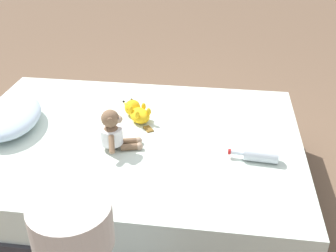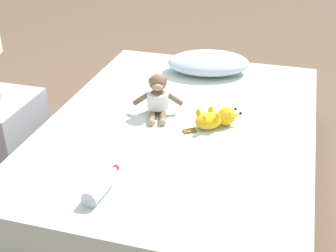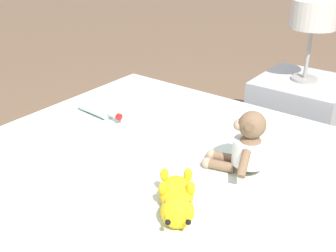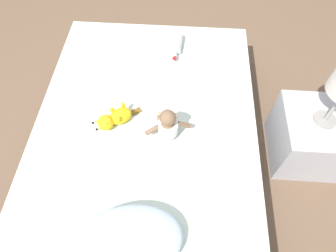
# 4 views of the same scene
# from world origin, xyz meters

# --- Properties ---
(ground_plane) EXTENTS (16.00, 16.00, 0.00)m
(ground_plane) POSITION_xyz_m (0.00, 0.00, 0.00)
(ground_plane) COLOR brown
(bed) EXTENTS (1.46, 2.02, 0.41)m
(bed) POSITION_xyz_m (0.00, 0.00, 0.20)
(bed) COLOR #2D2D33
(bed) RESTS_ON ground_plane
(pillow) EXTENTS (0.62, 0.49, 0.14)m
(pillow) POSITION_xyz_m (-0.00, 0.72, 0.48)
(pillow) COLOR silver
(pillow) RESTS_ON bed
(plush_monkey) EXTENTS (0.28, 0.24, 0.24)m
(plush_monkey) POSITION_xyz_m (-0.15, 0.05, 0.51)
(plush_monkey) COLOR brown
(plush_monkey) RESTS_ON bed
(plush_yellow_creature) EXTENTS (0.29, 0.24, 0.10)m
(plush_yellow_creature) POSITION_xyz_m (0.19, -0.01, 0.46)
(plush_yellow_creature) COLOR yellow
(plush_yellow_creature) RESTS_ON bed
(glass_bottle) EXTENTS (0.09, 0.26, 0.07)m
(glass_bottle) POSITION_xyz_m (-0.17, -0.73, 0.45)
(glass_bottle) COLOR silver
(glass_bottle) RESTS_ON bed
(nightstand) EXTENTS (0.47, 0.47, 0.44)m
(nightstand) POSITION_xyz_m (-1.14, -0.10, 0.22)
(nightstand) COLOR #B2B2B7
(nightstand) RESTS_ON ground_plane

